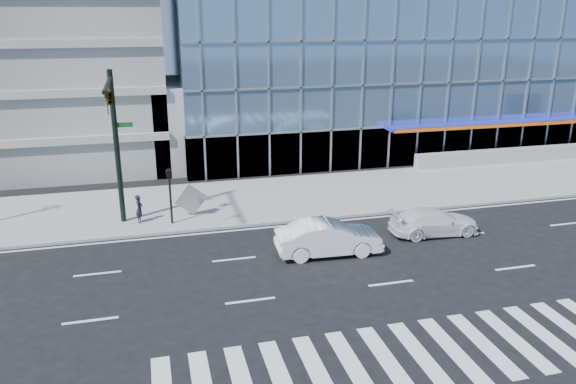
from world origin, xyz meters
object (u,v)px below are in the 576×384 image
traffic_signal (112,114)px  white_suv (434,222)px  pedestrian (139,209)px  white_sedan (329,238)px  ped_signal_post (170,188)px  tilted_panel (191,200)px

traffic_signal → white_suv: bearing=-14.7°
white_suv → pedestrian: size_ratio=3.04×
white_sedan → pedestrian: bearing=57.5°
ped_signal_post → white_suv: bearing=-18.9°
pedestrian → white_suv: bearing=-94.5°
ped_signal_post → white_suv: (12.89, -4.42, -1.47)m
traffic_signal → white_sedan: (9.39, -5.07, -5.35)m
pedestrian → tilted_panel: (2.76, 0.36, 0.15)m
white_suv → white_sedan: size_ratio=0.94×
white_suv → white_sedan: (-6.00, -1.02, 0.14)m
traffic_signal → pedestrian: 5.42m
traffic_signal → ped_signal_post: 4.75m
tilted_panel → white_sedan: bearing=-53.9°
pedestrian → traffic_signal: bearing=154.4°
white_sedan → ped_signal_post: bearing=54.7°
traffic_signal → pedestrian: bearing=49.7°
traffic_signal → white_suv: size_ratio=1.73×
ped_signal_post → pedestrian: size_ratio=1.97×
traffic_signal → tilted_panel: (3.62, 1.38, -5.10)m
traffic_signal → white_sedan: 11.94m
ped_signal_post → traffic_signal: bearing=-171.5°
white_sedan → pedestrian: 10.48m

